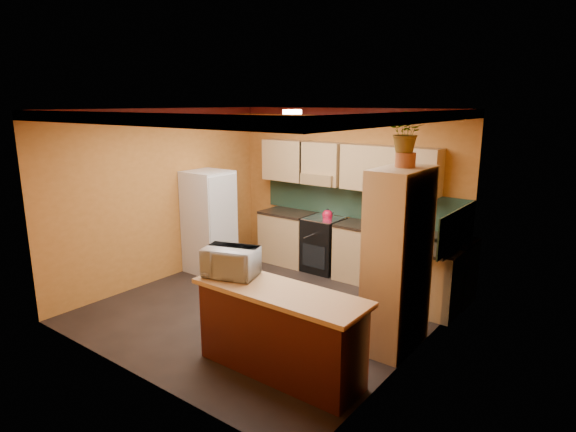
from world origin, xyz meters
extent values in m
plane|color=black|center=(0.00, 0.00, 0.00)|extent=(4.20, 4.20, 0.00)
cube|color=white|center=(0.00, 0.00, 2.70)|extent=(4.20, 4.20, 0.04)
cube|color=#BD7832|center=(0.00, 2.10, 1.35)|extent=(4.20, 0.04, 2.70)
cube|color=#BD7832|center=(0.00, -2.10, 1.35)|extent=(4.20, 0.04, 2.70)
cube|color=#BD7832|center=(-2.10, 0.00, 1.35)|extent=(0.04, 4.20, 2.70)
cube|color=#BD7832|center=(2.10, 0.00, 1.35)|extent=(0.04, 4.20, 2.70)
cube|color=#1B3222|center=(0.25, 2.09, 1.19)|extent=(3.70, 0.02, 0.53)
cube|color=#1B3222|center=(2.09, 1.40, 1.19)|extent=(0.02, 1.40, 0.53)
cube|color=tan|center=(0.10, 1.93, 1.80)|extent=(3.10, 0.34, 0.70)
cylinder|color=white|center=(0.00, 0.60, 2.66)|extent=(0.26, 0.26, 0.06)
cube|color=tan|center=(0.40, 1.80, 0.44)|extent=(3.65, 0.60, 0.88)
cube|color=black|center=(0.40, 1.80, 0.90)|extent=(3.65, 0.62, 0.04)
cube|color=black|center=(-0.23, 1.80, 0.46)|extent=(0.58, 0.58, 0.91)
cube|color=silver|center=(1.17, 1.80, 0.94)|extent=(0.48, 0.40, 0.03)
cube|color=tan|center=(1.80, 1.27, 0.44)|extent=(0.60, 0.80, 0.88)
cube|color=black|center=(1.80, 1.27, 0.90)|extent=(0.62, 0.80, 0.04)
cube|color=silver|center=(-1.75, 0.64, 0.85)|extent=(0.68, 0.66, 1.70)
cube|color=tan|center=(1.85, 0.12, 1.05)|extent=(0.48, 0.90, 2.10)
cylinder|color=brown|center=(1.85, 0.17, 2.18)|extent=(0.22, 0.22, 0.16)
imported|color=tan|center=(1.85, 0.17, 2.48)|extent=(0.50, 0.47, 0.44)
cube|color=#471110|center=(1.14, -1.15, 0.44)|extent=(1.80, 0.55, 0.88)
cube|color=tan|center=(1.14, -1.15, 0.91)|extent=(1.90, 0.65, 0.05)
imported|color=silver|center=(0.46, -1.15, 1.09)|extent=(0.67, 0.55, 0.32)
camera|label=1|loc=(3.97, -4.75, 2.79)|focal=30.00mm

